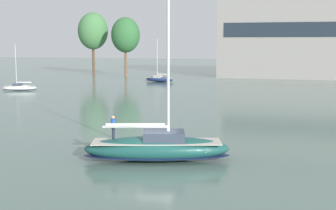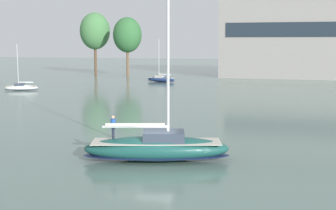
{
  "view_description": "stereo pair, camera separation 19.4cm",
  "coord_description": "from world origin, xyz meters",
  "px_view_note": "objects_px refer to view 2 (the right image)",
  "views": [
    {
      "loc": [
        9.02,
        -30.33,
        8.15
      ],
      "look_at": [
        0.0,
        3.0,
        3.52
      ],
      "focal_mm": 50.0,
      "sensor_mm": 36.0,
      "label": 1
    },
    {
      "loc": [
        9.21,
        -30.28,
        8.15
      ],
      "look_at": [
        0.0,
        3.0,
        3.52
      ],
      "focal_mm": 50.0,
      "sensor_mm": 36.0,
      "label": 2
    }
  ],
  "objects_px": {
    "tree_shore_right": "(127,35)",
    "sailboat_moored_near_marina": "(21,87)",
    "tree_shore_left": "(95,31)",
    "sailboat_moored_mid_channel": "(161,79)",
    "sailboat_main": "(157,147)"
  },
  "relations": [
    {
      "from": "sailboat_moored_near_marina",
      "to": "tree_shore_right",
      "type": "bearing_deg",
      "value": 80.93
    },
    {
      "from": "tree_shore_left",
      "to": "sailboat_moored_near_marina",
      "type": "relative_size",
      "value": 1.99
    },
    {
      "from": "sailboat_moored_near_marina",
      "to": "sailboat_moored_mid_channel",
      "type": "xyz_separation_m",
      "value": [
        18.04,
        23.16,
        0.07
      ]
    },
    {
      "from": "tree_shore_right",
      "to": "sailboat_main",
      "type": "xyz_separation_m",
      "value": [
        30.25,
        -75.82,
        -8.94
      ]
    },
    {
      "from": "tree_shore_right",
      "to": "sailboat_moored_near_marina",
      "type": "distance_m",
      "value": 38.04
    },
    {
      "from": "tree_shore_right",
      "to": "tree_shore_left",
      "type": "bearing_deg",
      "value": 155.86
    },
    {
      "from": "tree_shore_left",
      "to": "sailboat_moored_near_marina",
      "type": "xyz_separation_m",
      "value": [
        4.7,
        -41.12,
        -10.43
      ]
    },
    {
      "from": "tree_shore_right",
      "to": "sailboat_main",
      "type": "bearing_deg",
      "value": -68.25
    },
    {
      "from": "tree_shore_left",
      "to": "sailboat_main",
      "type": "bearing_deg",
      "value": -63.15
    },
    {
      "from": "tree_shore_left",
      "to": "sailboat_main",
      "type": "relative_size",
      "value": 1.12
    },
    {
      "from": "sailboat_main",
      "to": "sailboat_moored_near_marina",
      "type": "bearing_deg",
      "value": 132.46
    },
    {
      "from": "tree_shore_right",
      "to": "sailboat_moored_mid_channel",
      "type": "relative_size",
      "value": 1.6
    },
    {
      "from": "sailboat_moored_near_marina",
      "to": "sailboat_moored_mid_channel",
      "type": "bearing_deg",
      "value": 52.08
    },
    {
      "from": "tree_shore_left",
      "to": "tree_shore_right",
      "type": "height_order",
      "value": "tree_shore_left"
    },
    {
      "from": "tree_shore_left",
      "to": "sailboat_moored_mid_channel",
      "type": "height_order",
      "value": "tree_shore_left"
    }
  ]
}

